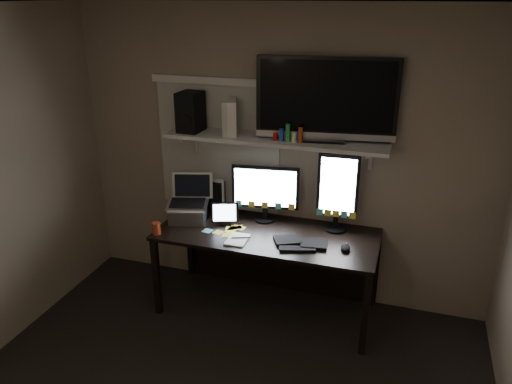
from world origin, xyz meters
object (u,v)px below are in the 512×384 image
at_px(tablet, 225,213).
at_px(tv, 326,100).
at_px(laptop, 187,200).
at_px(mouse, 346,248).
at_px(desk, 271,245).
at_px(game_console, 232,117).
at_px(monitor_landscape, 265,193).
at_px(speaker, 191,112).
at_px(keyboard, 301,242).
at_px(monitor_portrait, 338,192).
at_px(cup, 156,228).

bearing_deg(tablet, tv, -5.34).
bearing_deg(laptop, mouse, -21.17).
bearing_deg(desk, tv, 17.20).
bearing_deg(tablet, desk, -8.72).
bearing_deg(game_console, monitor_landscape, -15.10).
distance_m(tv, speaker, 1.12).
bearing_deg(speaker, keyboard, -12.82).
relative_size(keyboard, tv, 0.40).
height_order(monitor_landscape, tablet, monitor_landscape).
distance_m(monitor_landscape, monitor_portrait, 0.61).
bearing_deg(cup, mouse, 7.19).
bearing_deg(game_console, cup, -154.32).
xyz_separation_m(mouse, tablet, (-1.04, 0.15, 0.08)).
xyz_separation_m(monitor_landscape, cup, (-0.77, -0.52, -0.20)).
xyz_separation_m(laptop, game_console, (0.35, 0.19, 0.70)).
height_order(laptop, cup, laptop).
height_order(desk, cup, cup).
xyz_separation_m(tablet, tv, (0.77, 0.19, 0.97)).
height_order(tablet, game_console, game_console).
xyz_separation_m(keyboard, mouse, (0.35, 0.00, 0.01)).
relative_size(tablet, laptop, 0.59).
distance_m(tablet, tv, 1.26).
relative_size(desk, keyboard, 4.22).
bearing_deg(game_console, keyboard, -44.85).
bearing_deg(laptop, cup, -130.31).
height_order(monitor_landscape, tv, tv).
relative_size(monitor_landscape, mouse, 5.01).
distance_m(monitor_landscape, keyboard, 0.57).
distance_m(desk, tv, 1.31).
bearing_deg(laptop, tablet, -11.16).
xyz_separation_m(keyboard, tv, (0.08, 0.35, 1.06)).
distance_m(desk, speaker, 1.31).
xyz_separation_m(desk, cup, (-0.85, -0.41, 0.23)).
height_order(monitor_portrait, keyboard, monitor_portrait).
distance_m(desk, mouse, 0.72).
bearing_deg(game_console, tablet, -115.51).
distance_m(desk, cup, 0.97).
distance_m(desk, monitor_portrait, 0.74).
distance_m(desk, tablet, 0.48).
distance_m(monitor_landscape, mouse, 0.84).
xyz_separation_m(monitor_portrait, game_console, (-0.89, -0.02, 0.56)).
height_order(tv, game_console, tv).
xyz_separation_m(monitor_portrait, keyboard, (-0.22, -0.33, -0.32)).
distance_m(keyboard, cup, 1.17).
distance_m(tablet, laptop, 0.35).
bearing_deg(tablet, cup, -163.54).
bearing_deg(cup, tv, 23.16).
distance_m(mouse, speaker, 1.66).
relative_size(desk, mouse, 15.86).
height_order(game_console, speaker, speaker).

